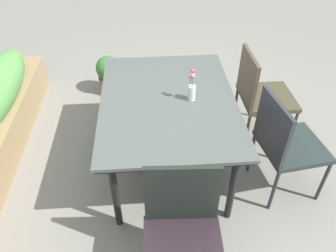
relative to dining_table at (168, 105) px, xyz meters
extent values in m
plane|color=gray|center=(-0.06, -0.02, -0.66)|extent=(12.00, 12.00, 0.00)
cube|color=#4C514C|center=(0.00, 0.00, 0.04)|extent=(1.44, 1.07, 0.03)
cube|color=black|center=(0.00, 0.00, 0.02)|extent=(1.41, 1.05, 0.02)
cylinder|color=black|center=(-0.61, -0.42, -0.31)|extent=(0.05, 0.05, 0.69)
cylinder|color=black|center=(0.61, -0.42, -0.31)|extent=(0.05, 0.05, 0.69)
cylinder|color=black|center=(-0.61, 0.42, -0.31)|extent=(0.05, 0.05, 0.69)
cylinder|color=black|center=(0.61, 0.42, -0.31)|extent=(0.05, 0.05, 0.69)
cube|color=#423E29|center=(0.32, -0.95, -0.20)|extent=(0.48, 0.48, 0.04)
cube|color=#4C3D2D|center=(0.32, -0.73, 0.03)|extent=(0.45, 0.04, 0.44)
cylinder|color=#4C3D2D|center=(0.54, -1.17, -0.43)|extent=(0.03, 0.03, 0.45)
cylinder|color=#4C3D2D|center=(0.11, -1.17, -0.43)|extent=(0.03, 0.03, 0.45)
cylinder|color=#4C3D2D|center=(0.54, -0.73, -0.43)|extent=(0.03, 0.03, 0.45)
cylinder|color=#4C3D2D|center=(0.10, -0.74, -0.43)|extent=(0.03, 0.03, 0.45)
cube|color=black|center=(-1.14, 0.00, -0.21)|extent=(0.49, 0.49, 0.04)
cube|color=black|center=(-0.92, -0.01, 0.03)|extent=(0.05, 0.44, 0.46)
cylinder|color=black|center=(-0.94, -0.22, -0.44)|extent=(0.03, 0.03, 0.44)
cylinder|color=black|center=(-0.92, 0.20, -0.44)|extent=(0.03, 0.03, 0.44)
cube|color=#25302E|center=(-0.32, -0.95, -0.21)|extent=(0.53, 0.53, 0.04)
cube|color=#2D2D33|center=(-0.35, -0.74, 0.02)|extent=(0.44, 0.09, 0.45)
cylinder|color=#2D2D33|center=(-0.08, -1.13, -0.44)|extent=(0.03, 0.03, 0.44)
cylinder|color=#2D2D33|center=(-0.51, -1.19, -0.44)|extent=(0.03, 0.03, 0.44)
cylinder|color=#2D2D33|center=(-0.14, -0.71, -0.44)|extent=(0.03, 0.03, 0.44)
cylinder|color=#2D2D33|center=(-0.57, -0.77, -0.44)|extent=(0.03, 0.03, 0.44)
cylinder|color=silver|center=(-0.01, -0.18, 0.12)|extent=(0.06, 0.06, 0.12)
cylinder|color=#47843D|center=(-0.03, -0.18, 0.21)|extent=(0.01, 0.01, 0.14)
sphere|color=pink|center=(-0.03, -0.18, 0.28)|extent=(0.04, 0.04, 0.04)
cylinder|color=#47843D|center=(-0.02, -0.17, 0.21)|extent=(0.01, 0.01, 0.13)
sphere|color=pink|center=(-0.02, -0.17, 0.27)|extent=(0.04, 0.04, 0.04)
cylinder|color=#47843D|center=(-0.01, -0.18, 0.20)|extent=(0.01, 0.01, 0.12)
sphere|color=pink|center=(-0.01, -0.18, 0.26)|extent=(0.03, 0.03, 0.03)
cylinder|color=#47843D|center=(-0.01, -0.18, 0.23)|extent=(0.01, 0.01, 0.17)
sphere|color=#DB4C56|center=(-0.01, -0.18, 0.32)|extent=(0.03, 0.03, 0.03)
cylinder|color=#9E6047|center=(1.24, 0.59, -0.56)|extent=(0.26, 0.26, 0.20)
sphere|color=#387233|center=(1.24, 0.59, -0.34)|extent=(0.28, 0.28, 0.28)
camera|label=1|loc=(-2.14, 0.16, 1.56)|focal=35.34mm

